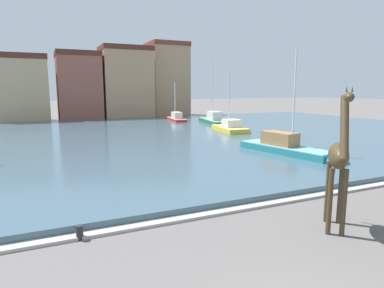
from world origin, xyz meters
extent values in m
cube|color=#3D5666|center=(0.00, 29.31, 0.19)|extent=(85.24, 43.08, 0.37)
cube|color=#ADA89E|center=(0.00, 7.52, 0.06)|extent=(85.24, 0.50, 0.12)
cylinder|color=#42331E|center=(4.58, 3.94, 1.19)|extent=(0.17, 0.17, 2.38)
cylinder|color=#42331E|center=(4.25, 4.24, 1.19)|extent=(0.17, 0.17, 2.38)
cylinder|color=#42331E|center=(5.39, 4.82, 1.19)|extent=(0.17, 0.17, 2.38)
cylinder|color=#42331E|center=(5.06, 5.12, 1.19)|extent=(0.17, 0.17, 2.38)
ellipsoid|color=#42331E|center=(4.82, 4.53, 2.72)|extent=(1.75, 1.82, 0.91)
cylinder|color=#42331E|center=(4.04, 3.69, 3.85)|extent=(1.03, 1.09, 2.03)
ellipsoid|color=#42331E|center=(3.70, 3.31, 4.80)|extent=(0.60, 0.62, 0.30)
cone|color=#42331E|center=(3.75, 3.26, 5.04)|extent=(0.06, 0.06, 0.17)
cone|color=#42331E|center=(3.64, 3.37, 5.04)|extent=(0.06, 0.06, 0.17)
cylinder|color=#42331E|center=(5.41, 5.17, 2.34)|extent=(0.21, 0.22, 0.96)
cube|color=teal|center=(11.59, 15.30, 0.42)|extent=(3.38, 7.75, 0.83)
ellipsoid|color=teal|center=(12.27, 11.79, 0.42)|extent=(2.24, 2.92, 0.79)
cube|color=#6EA5A8|center=(11.59, 15.30, 0.86)|extent=(3.31, 7.60, 0.06)
cube|color=#9E7047|center=(11.48, 15.85, 1.38)|extent=(1.86, 2.85, 0.97)
cylinder|color=silver|center=(11.69, 14.74, 4.38)|extent=(0.12, 0.12, 7.08)
cylinder|color=silver|center=(11.44, 16.03, 1.73)|extent=(0.58, 2.60, 0.08)
cube|color=red|center=(13.67, 42.49, 0.34)|extent=(2.36, 6.52, 0.69)
ellipsoid|color=red|center=(14.02, 45.50, 0.34)|extent=(1.72, 2.39, 0.65)
cube|color=#C7716E|center=(13.67, 42.49, 0.72)|extent=(2.31, 6.39, 0.06)
cube|color=silver|center=(13.62, 42.02, 1.21)|extent=(1.40, 2.35, 0.92)
cylinder|color=silver|center=(13.73, 42.97, 3.35)|extent=(0.12, 0.12, 5.32)
cylinder|color=silver|center=(13.60, 41.86, 1.59)|extent=(0.34, 2.22, 0.08)
cube|color=gold|center=(14.53, 28.21, 0.41)|extent=(3.11, 5.91, 0.81)
ellipsoid|color=gold|center=(14.90, 30.86, 0.41)|extent=(2.37, 2.25, 0.77)
cube|color=#DFCD77|center=(14.53, 28.21, 0.84)|extent=(3.05, 5.79, 0.06)
cube|color=silver|center=(14.48, 27.79, 1.29)|extent=(1.91, 2.18, 0.84)
cylinder|color=silver|center=(14.59, 28.63, 4.87)|extent=(0.12, 0.12, 8.12)
cylinder|color=silver|center=(14.46, 27.65, 1.71)|extent=(0.35, 1.97, 0.08)
cube|color=#236B42|center=(16.88, 36.68, 0.42)|extent=(3.28, 8.02, 0.84)
ellipsoid|color=#236B42|center=(17.52, 40.33, 0.42)|extent=(2.22, 2.99, 0.80)
cube|color=gray|center=(16.88, 36.68, 0.87)|extent=(3.22, 7.86, 0.06)
cube|color=silver|center=(16.78, 36.10, 1.46)|extent=(1.83, 2.93, 1.12)
cylinder|color=silver|center=(16.98, 37.25, 5.01)|extent=(0.12, 0.12, 8.35)
cylinder|color=silver|center=(16.75, 35.91, 1.74)|extent=(0.55, 2.70, 0.08)
cylinder|color=#232326|center=(-3.75, 7.37, 0.25)|extent=(0.24, 0.24, 0.50)
cube|color=tan|center=(-7.49, 52.99, 4.66)|extent=(8.19, 6.56, 9.31)
cube|color=#51281E|center=(-7.49, 52.99, 9.71)|extent=(8.35, 6.70, 0.80)
cube|color=#8E5142|center=(1.19, 53.43, 5.05)|extent=(6.64, 6.39, 10.09)
cube|color=#51281E|center=(1.19, 53.43, 10.49)|extent=(6.77, 6.52, 0.80)
cube|color=tan|center=(8.93, 53.46, 5.64)|extent=(8.14, 6.52, 11.27)
cube|color=#51281E|center=(8.93, 53.46, 11.67)|extent=(8.30, 6.65, 0.80)
cube|color=tan|center=(17.32, 56.20, 6.35)|extent=(6.81, 6.94, 12.69)
cube|color=brown|center=(17.32, 56.20, 13.09)|extent=(6.94, 7.08, 0.80)
camera|label=1|loc=(-4.66, -3.83, 5.04)|focal=31.11mm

